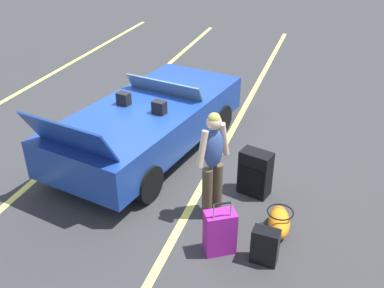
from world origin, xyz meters
The scene contains 9 objects.
ground_plane centered at (0.00, 0.00, 0.00)m, with size 80.00×80.00×0.00m, color #333335.
lot_line_near centered at (0.00, -1.25, 0.00)m, with size 18.00×0.12×0.01m, color #EAE066.
lot_line_mid centered at (0.00, 1.45, 0.00)m, with size 18.00×0.12×0.01m, color #EAE066.
convertible_car centered at (0.19, -0.04, 0.59)m, with size 4.44×2.50×1.50m.
suitcase_large_black centered at (-0.71, -2.08, 0.37)m, with size 0.41×0.54×0.74m.
suitcase_medium_bright centered at (-2.15, -1.91, 0.31)m, with size 0.42×0.47×0.84m.
suitcase_small_carryon centered at (-2.16, -2.50, 0.25)m, with size 0.22×0.35×0.50m.
duffel_bag centered at (-1.50, -2.59, 0.16)m, with size 0.68×0.43×0.34m.
traveler_person centered at (-1.43, -1.59, 0.93)m, with size 0.57×0.38×1.65m.
Camera 1 is at (-6.40, -2.94, 4.07)m, focal length 40.71 mm.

